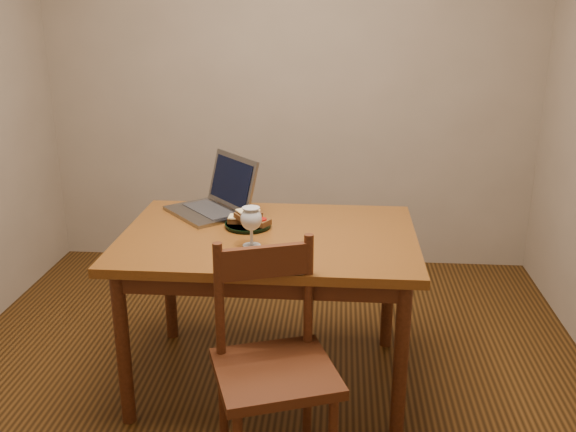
# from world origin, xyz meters

# --- Properties ---
(floor) EXTENTS (3.20, 3.20, 0.02)m
(floor) POSITION_xyz_m (0.00, 0.00, -0.01)
(floor) COLOR black
(floor) RESTS_ON ground
(back_wall) EXTENTS (3.20, 0.02, 2.60)m
(back_wall) POSITION_xyz_m (0.00, 1.61, 1.30)
(back_wall) COLOR gray
(back_wall) RESTS_ON floor
(front_wall) EXTENTS (3.20, 0.02, 2.60)m
(front_wall) POSITION_xyz_m (0.00, -1.61, 1.30)
(front_wall) COLOR gray
(front_wall) RESTS_ON floor
(table) EXTENTS (1.30, 0.90, 0.74)m
(table) POSITION_xyz_m (0.03, 0.08, 0.65)
(table) COLOR #4C2B0C
(table) RESTS_ON floor
(chair) EXTENTS (0.53, 0.52, 0.45)m
(chair) POSITION_xyz_m (0.11, -0.52, 0.49)
(chair) COLOR #36180B
(chair) RESTS_ON floor
(plate) EXTENTS (0.21, 0.21, 0.02)m
(plate) POSITION_xyz_m (-0.08, 0.16, 0.75)
(plate) COLOR black
(plate) RESTS_ON table
(sandwich_cheese) EXTENTS (0.12, 0.07, 0.03)m
(sandwich_cheese) POSITION_xyz_m (-0.11, 0.17, 0.78)
(sandwich_cheese) COLOR #381E0C
(sandwich_cheese) RESTS_ON plate
(sandwich_tomato) EXTENTS (0.14, 0.12, 0.04)m
(sandwich_tomato) POSITION_xyz_m (-0.04, 0.15, 0.78)
(sandwich_tomato) COLOR #381E0C
(sandwich_tomato) RESTS_ON plate
(sandwich_top) EXTENTS (0.13, 0.13, 0.04)m
(sandwich_top) POSITION_xyz_m (-0.08, 0.17, 0.80)
(sandwich_top) COLOR #381E0C
(sandwich_top) RESTS_ON plate
(milk_glass) EXTENTS (0.09, 0.09, 0.17)m
(milk_glass) POSITION_xyz_m (-0.03, -0.08, 0.83)
(milk_glass) COLOR white
(milk_glass) RESTS_ON table
(laptop) EXTENTS (0.49, 0.50, 0.27)m
(laptop) POSITION_xyz_m (-0.26, 0.38, 0.81)
(laptop) COLOR slate
(laptop) RESTS_ON table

